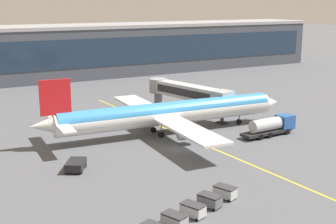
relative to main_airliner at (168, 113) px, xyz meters
name	(u,v)px	position (x,y,z in m)	size (l,w,h in m)	color
ground_plane	(180,149)	(-2.73, -8.55, -3.74)	(700.00, 700.00, 0.00)	#515459
apron_lead_in_line	(196,141)	(1.71, -6.55, -3.73)	(0.30, 80.00, 0.01)	yellow
terminal_building	(15,54)	(-11.16, 71.16, 4.28)	(213.40, 20.95, 15.99)	#424751
main_airliner	(168,113)	(0.00, 0.00, 0.00)	(48.01, 38.38, 11.14)	white
jet_bridge	(186,92)	(10.45, 10.98, 1.02)	(7.97, 22.46, 6.44)	#B2B7BC
fuel_tanker	(272,126)	(15.21, -9.90, -1.99)	(10.90, 3.04, 3.25)	#232326
pushback_tug	(76,165)	(-20.47, -9.95, -2.89)	(3.95, 4.44, 1.40)	black
baggage_cart_1	(175,220)	(-16.97, -31.13, -2.96)	(2.38, 3.02, 1.48)	gray
baggage_cart_2	(193,210)	(-13.97, -29.99, -2.96)	(2.38, 3.02, 1.48)	#B2B7BC
baggage_cart_3	(210,200)	(-10.98, -28.86, -2.96)	(2.38, 3.02, 1.48)	#595B60
baggage_cart_4	(225,192)	(-7.99, -27.73, -2.96)	(2.38, 3.02, 1.48)	#B2B7BC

